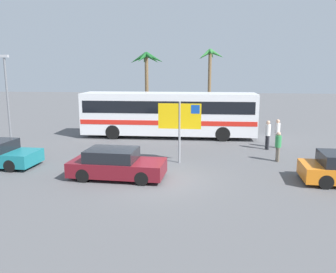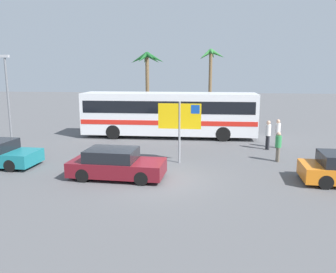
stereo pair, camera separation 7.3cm
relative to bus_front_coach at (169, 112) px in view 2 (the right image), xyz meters
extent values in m
plane|color=#565659|center=(0.33, -10.03, -1.78)|extent=(120.00, 120.00, 0.00)
cube|color=white|center=(0.00, 0.00, -0.06)|extent=(12.28, 2.64, 2.90)
cube|color=black|center=(0.00, 0.00, 0.49)|extent=(11.79, 2.67, 0.84)
cube|color=red|center=(0.00, 0.00, -0.57)|extent=(12.16, 2.67, 0.32)
cylinder|color=black|center=(3.81, 1.19, -1.28)|extent=(1.00, 0.28, 1.00)
cylinder|color=black|center=(3.81, -1.19, -1.28)|extent=(1.00, 0.28, 1.00)
cylinder|color=black|center=(-3.81, 1.19, -1.28)|extent=(1.00, 0.28, 1.00)
cylinder|color=black|center=(-3.81, -1.19, -1.28)|extent=(1.00, 0.28, 1.00)
cylinder|color=gray|center=(1.24, -7.03, -0.18)|extent=(0.11, 0.11, 3.20)
cube|color=yellow|center=(1.24, -7.03, 0.67)|extent=(2.20, 0.12, 1.30)
cube|color=#1447A8|center=(2.04, -7.06, 1.04)|extent=(0.44, 0.08, 0.44)
cylinder|color=black|center=(7.53, -8.78, -1.48)|extent=(0.61, 0.20, 0.60)
cylinder|color=black|center=(7.43, -10.53, -1.48)|extent=(0.61, 0.20, 0.60)
cube|color=maroon|center=(-1.34, -9.89, -1.30)|extent=(4.30, 2.11, 0.64)
cube|color=black|center=(-1.59, -9.87, -0.72)|extent=(2.28, 1.83, 0.52)
cylinder|color=black|center=(0.01, -9.12, -1.48)|extent=(0.61, 0.20, 0.60)
cylinder|color=black|center=(-0.10, -10.82, -1.48)|extent=(0.61, 0.20, 0.60)
cylinder|color=black|center=(-2.58, -8.96, -1.48)|extent=(0.61, 0.20, 0.60)
cylinder|color=black|center=(-2.69, -10.65, -1.48)|extent=(0.61, 0.20, 0.60)
cylinder|color=black|center=(-6.53, -7.81, -1.48)|extent=(0.61, 0.20, 0.60)
cylinder|color=black|center=(-6.64, -9.51, -1.48)|extent=(0.61, 0.20, 0.60)
cylinder|color=#2D2D33|center=(6.32, -3.37, -1.35)|extent=(0.13, 0.13, 0.86)
cylinder|color=#2D2D33|center=(6.41, -3.53, -1.35)|extent=(0.13, 0.13, 0.86)
cylinder|color=silver|center=(6.36, -3.45, -0.58)|extent=(0.32, 0.32, 0.68)
sphere|color=tan|center=(6.36, -3.45, -0.12)|extent=(0.23, 0.23, 0.23)
cylinder|color=#706656|center=(7.00, -2.98, -1.35)|extent=(0.13, 0.13, 0.87)
cylinder|color=#706656|center=(7.09, -2.82, -1.35)|extent=(0.13, 0.13, 0.87)
cylinder|color=silver|center=(7.05, -2.90, -0.57)|extent=(0.32, 0.32, 0.69)
sphere|color=tan|center=(7.05, -2.90, -0.11)|extent=(0.23, 0.23, 0.23)
cylinder|color=#706656|center=(6.41, -6.35, -1.40)|extent=(0.13, 0.13, 0.77)
cylinder|color=#706656|center=(6.38, -6.17, -1.40)|extent=(0.13, 0.13, 0.77)
cylinder|color=#338E4C|center=(6.40, -6.26, -0.71)|extent=(0.32, 0.32, 0.61)
sphere|color=tan|center=(6.40, -6.26, -0.30)|extent=(0.21, 0.21, 0.21)
cylinder|color=slate|center=(-10.01, -3.50, 0.98)|extent=(0.14, 0.14, 5.52)
cube|color=#B2B2B7|center=(-10.01, -3.50, 3.84)|extent=(0.56, 0.20, 0.16)
cylinder|color=brown|center=(-2.65, 6.77, 1.20)|extent=(0.32, 0.32, 5.97)
cone|color=#195623|center=(-1.92, 6.90, 4.03)|extent=(1.72, 0.72, 1.09)
cone|color=#195623|center=(-2.18, 7.34, 4.02)|extent=(1.40, 1.57, 1.12)
cone|color=#195623|center=(-2.89, 7.47, 4.02)|extent=(0.96, 1.72, 1.12)
cone|color=#195623|center=(-3.37, 6.81, 4.00)|extent=(1.68, 0.54, 1.15)
cone|color=#195623|center=(-2.92, 6.08, 4.03)|extent=(1.01, 1.72, 1.09)
cone|color=#195623|center=(-2.25, 6.09, 4.14)|extent=(1.24, 1.69, 0.90)
cylinder|color=brown|center=(3.08, 10.15, 1.42)|extent=(0.32, 0.32, 6.40)
cone|color=#2D7533|center=(3.74, 10.16, 4.50)|extent=(1.51, 0.46, 1.03)
cone|color=#2D7533|center=(3.25, 10.79, 4.50)|extent=(0.82, 1.57, 1.04)
cone|color=#2D7533|center=(2.56, 10.49, 4.44)|extent=(1.48, 1.17, 1.13)
cone|color=#2D7533|center=(2.61, 9.71, 4.48)|extent=(1.39, 1.35, 1.06)
cone|color=#2D7533|center=(3.17, 9.45, 4.64)|extent=(0.62, 1.56, 0.79)
camera|label=1|loc=(2.34, -24.44, 2.97)|focal=36.83mm
camera|label=2|loc=(2.42, -24.43, 2.97)|focal=36.83mm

